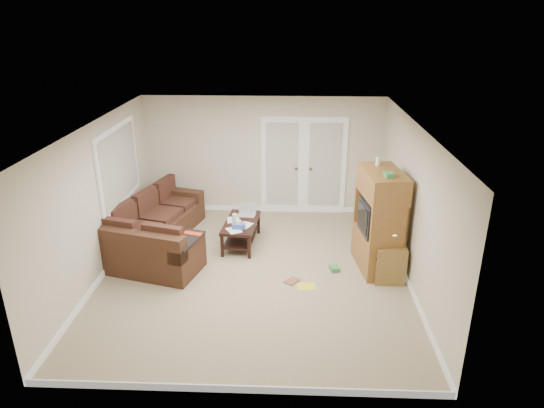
{
  "coord_description": "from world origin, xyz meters",
  "views": [
    {
      "loc": [
        0.58,
        -7.1,
        4.09
      ],
      "look_at": [
        0.28,
        0.39,
        1.1
      ],
      "focal_mm": 32.0,
      "sensor_mm": 36.0,
      "label": 1
    }
  ],
  "objects_px": {
    "coffee_table": "(242,232)",
    "side_cabinet": "(389,259)",
    "tv_armoire": "(379,220)",
    "sectional_sofa": "(153,234)"
  },
  "relations": [
    {
      "from": "coffee_table",
      "to": "tv_armoire",
      "type": "bearing_deg",
      "value": -12.98
    },
    {
      "from": "tv_armoire",
      "to": "coffee_table",
      "type": "bearing_deg",
      "value": 154.27
    },
    {
      "from": "tv_armoire",
      "to": "sectional_sofa",
      "type": "bearing_deg",
      "value": 165.79
    },
    {
      "from": "side_cabinet",
      "to": "sectional_sofa",
      "type": "bearing_deg",
      "value": 168.72
    },
    {
      "from": "sectional_sofa",
      "to": "tv_armoire",
      "type": "height_order",
      "value": "tv_armoire"
    },
    {
      "from": "sectional_sofa",
      "to": "coffee_table",
      "type": "height_order",
      "value": "sectional_sofa"
    },
    {
      "from": "sectional_sofa",
      "to": "coffee_table",
      "type": "distance_m",
      "value": 1.61
    },
    {
      "from": "side_cabinet",
      "to": "tv_armoire",
      "type": "bearing_deg",
      "value": 110.42
    },
    {
      "from": "tv_armoire",
      "to": "side_cabinet",
      "type": "bearing_deg",
      "value": -77.7
    },
    {
      "from": "coffee_table",
      "to": "side_cabinet",
      "type": "xyz_separation_m",
      "value": [
        2.52,
        -1.18,
        0.11
      ]
    }
  ]
}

